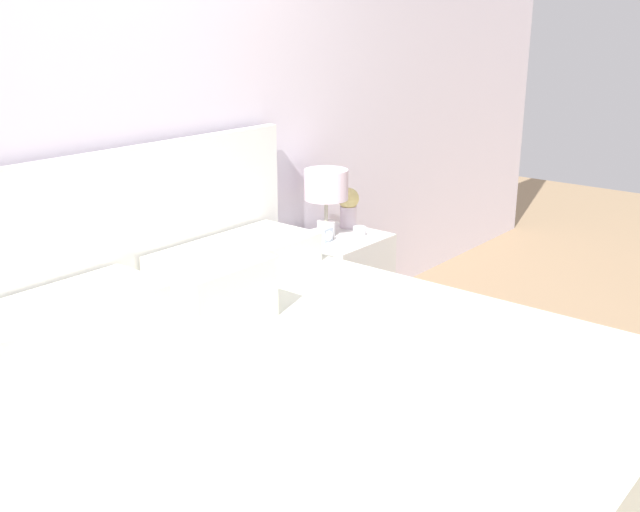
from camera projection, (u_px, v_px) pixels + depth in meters
The scene contains 8 objects.
ground_plane at pixel (133, 418), 3.39m from camera, with size 12.00×12.00×0.00m, color tan.
wall_back at pixel (97, 129), 3.02m from camera, with size 8.00×0.06×2.60m.
bed at pixel (302, 427), 2.67m from camera, with size 1.88×2.17×1.22m.
nightstand at pixel (339, 291), 4.05m from camera, with size 0.47×0.44×0.62m.
table_lamp at pixel (326, 188), 3.89m from camera, with size 0.23×0.23×0.36m.
flower_vase at pixel (349, 206), 4.09m from camera, with size 0.12×0.12×0.22m.
teacup at pixel (359, 232), 3.96m from camera, with size 0.11×0.11×0.05m.
alarm_clock at pixel (325, 235), 3.86m from camera, with size 0.07×0.05×0.07m.
Camera 1 is at (-1.78, -2.55, 1.75)m, focal length 42.00 mm.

